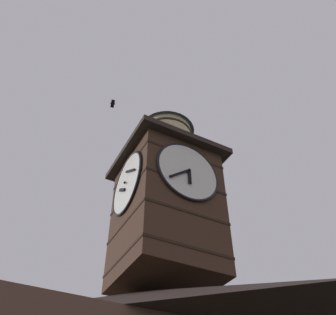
{
  "coord_description": "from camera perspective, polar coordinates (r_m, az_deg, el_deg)",
  "views": [
    {
      "loc": [
        6.42,
        9.26,
        2.13
      ],
      "look_at": [
        0.9,
        -1.13,
        12.81
      ],
      "focal_mm": 40.65,
      "sensor_mm": 36.0,
      "label": 1
    }
  ],
  "objects": [
    {
      "name": "clock_tower",
      "position": [
        15.16,
        -0.27,
        -5.84
      ],
      "size": [
        4.03,
        4.03,
        8.57
      ],
      "color": "#422B1E",
      "rests_on": "building_main"
    },
    {
      "name": "flying_bird_high",
      "position": [
        23.1,
        -8.3,
        8.01
      ],
      "size": [
        0.34,
        0.62,
        0.16
      ],
      "color": "black"
    }
  ]
}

